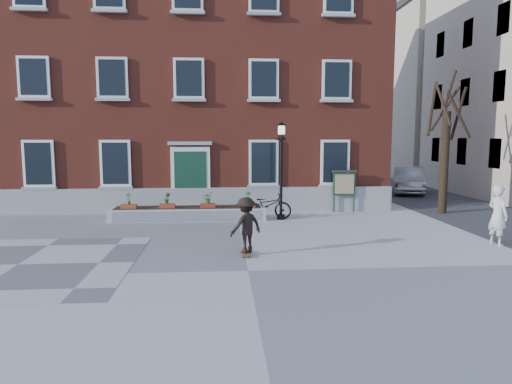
{
  "coord_description": "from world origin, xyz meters",
  "views": [
    {
      "loc": [
        -0.63,
        -11.09,
        3.36
      ],
      "look_at": [
        0.5,
        4.0,
        1.5
      ],
      "focal_mm": 32.0,
      "sensor_mm": 36.0,
      "label": 1
    }
  ],
  "objects": [
    {
      "name": "side_street",
      "position": [
        17.99,
        19.78,
        7.02
      ],
      "size": [
        15.2,
        36.0,
        14.5
      ],
      "color": "#3B3B3D",
      "rests_on": "ground"
    },
    {
      "name": "bystander",
      "position": [
        7.83,
        2.15,
        0.94
      ],
      "size": [
        0.6,
        0.77,
        1.87
      ],
      "primitive_type": "imported",
      "rotation": [
        0.0,
        0.0,
        1.82
      ],
      "color": "silver",
      "rests_on": "ground"
    },
    {
      "name": "skateboarder",
      "position": [
        0.03,
        1.54,
        0.86
      ],
      "size": [
        1.17,
        1.05,
        1.65
      ],
      "color": "brown",
      "rests_on": "ground"
    },
    {
      "name": "bare_tree",
      "position": [
        9.01,
        8.01,
        2.79
      ],
      "size": [
        1.83,
        1.83,
        6.16
      ],
      "color": "black",
      "rests_on": "ground"
    },
    {
      "name": "ground",
      "position": [
        0.0,
        0.0,
        0.0
      ],
      "size": [
        100.0,
        100.0,
        0.0
      ],
      "primitive_type": "plane",
      "color": "#A1A1A3",
      "rests_on": "ground"
    },
    {
      "name": "notice_board",
      "position": [
        4.77,
        8.63,
        1.26
      ],
      "size": [
        1.1,
        0.16,
        1.87
      ],
      "color": "#1B3625",
      "rests_on": "ground"
    },
    {
      "name": "brick_building",
      "position": [
        -2.0,
        13.98,
        6.3
      ],
      "size": [
        18.4,
        10.85,
        12.6
      ],
      "color": "maroon",
      "rests_on": "ground"
    },
    {
      "name": "parked_car",
      "position": [
        10.4,
        15.06,
        0.78
      ],
      "size": [
        3.15,
        5.01,
        1.56
      ],
      "primitive_type": "imported",
      "rotation": [
        0.0,
        0.0,
        -0.34
      ],
      "color": "#AAACAE",
      "rests_on": "ground"
    },
    {
      "name": "lamp_post",
      "position": [
        1.74,
        7.06,
        2.54
      ],
      "size": [
        0.4,
        0.4,
        3.93
      ],
      "color": "black",
      "rests_on": "ground"
    },
    {
      "name": "planter_assembly",
      "position": [
        -1.99,
        7.18,
        0.31
      ],
      "size": [
        6.2,
        1.12,
        1.15
      ],
      "color": "silver",
      "rests_on": "ground"
    },
    {
      "name": "checker_patch",
      "position": [
        -6.0,
        1.0,
        0.01
      ],
      "size": [
        6.0,
        6.0,
        0.01
      ],
      "primitive_type": "cube",
      "color": "#58585A",
      "rests_on": "ground"
    },
    {
      "name": "bicycle",
      "position": [
        1.2,
        7.37,
        0.54
      ],
      "size": [
        2.19,
        1.39,
        1.08
      ],
      "primitive_type": "imported",
      "rotation": [
        0.0,
        0.0,
        1.22
      ],
      "color": "black",
      "rests_on": "ground"
    }
  ]
}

